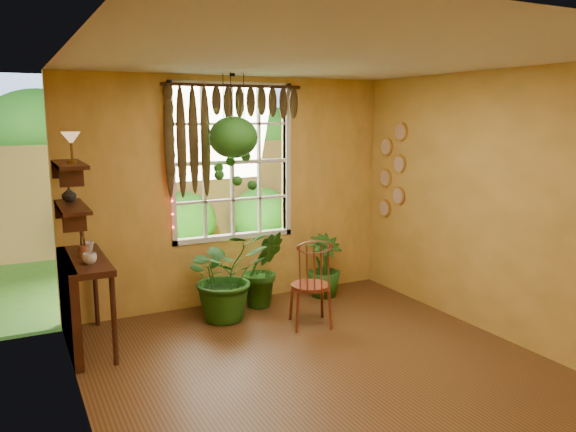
% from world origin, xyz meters
% --- Properties ---
extents(floor, '(4.50, 4.50, 0.00)m').
position_xyz_m(floor, '(0.00, 0.00, 0.00)').
color(floor, brown).
rests_on(floor, ground).
extents(ceiling, '(4.50, 4.50, 0.00)m').
position_xyz_m(ceiling, '(0.00, 0.00, 2.70)').
color(ceiling, silver).
rests_on(ceiling, wall_back).
extents(wall_back, '(4.00, 0.00, 4.00)m').
position_xyz_m(wall_back, '(0.00, 2.25, 1.35)').
color(wall_back, gold).
rests_on(wall_back, floor).
extents(wall_left, '(0.00, 4.50, 4.50)m').
position_xyz_m(wall_left, '(-2.00, 0.00, 1.35)').
color(wall_left, gold).
rests_on(wall_left, floor).
extents(wall_right, '(0.00, 4.50, 4.50)m').
position_xyz_m(wall_right, '(2.00, 0.00, 1.35)').
color(wall_right, gold).
rests_on(wall_right, floor).
extents(window, '(1.52, 0.10, 1.86)m').
position_xyz_m(window, '(0.00, 2.28, 1.70)').
color(window, silver).
rests_on(window, wall_back).
extents(valance_vine, '(1.70, 0.12, 1.10)m').
position_xyz_m(valance_vine, '(-0.08, 2.16, 2.28)').
color(valance_vine, '#3D1C10').
rests_on(valance_vine, window).
extents(string_lights, '(0.03, 0.03, 1.54)m').
position_xyz_m(string_lights, '(-0.76, 2.19, 1.75)').
color(string_lights, '#FF2633').
rests_on(string_lights, window).
extents(wall_plates, '(0.04, 0.32, 1.10)m').
position_xyz_m(wall_plates, '(1.98, 1.79, 1.55)').
color(wall_plates, beige).
rests_on(wall_plates, wall_right).
extents(counter_ledge, '(0.40, 1.20, 0.90)m').
position_xyz_m(counter_ledge, '(-1.91, 1.60, 0.55)').
color(counter_ledge, '#3D1C10').
rests_on(counter_ledge, floor).
extents(shelf_lower, '(0.25, 0.90, 0.04)m').
position_xyz_m(shelf_lower, '(-1.88, 1.60, 1.40)').
color(shelf_lower, '#3D1C10').
rests_on(shelf_lower, wall_left).
extents(shelf_upper, '(0.25, 0.90, 0.04)m').
position_xyz_m(shelf_upper, '(-1.88, 1.60, 1.80)').
color(shelf_upper, '#3D1C10').
rests_on(shelf_upper, wall_left).
extents(backyard, '(14.00, 10.00, 12.00)m').
position_xyz_m(backyard, '(0.24, 6.87, 1.28)').
color(backyard, '#2A5A19').
rests_on(backyard, ground).
extents(windsor_chair, '(0.52, 0.54, 1.12)m').
position_xyz_m(windsor_chair, '(0.42, 1.09, 0.32)').
color(windsor_chair, brown).
rests_on(windsor_chair, floor).
extents(potted_plant_left, '(0.95, 0.83, 1.01)m').
position_xyz_m(potted_plant_left, '(-0.32, 1.70, 0.50)').
color(potted_plant_left, '#1B4312').
rests_on(potted_plant_left, floor).
extents(potted_plant_mid, '(0.55, 0.47, 0.91)m').
position_xyz_m(potted_plant_mid, '(0.23, 1.92, 0.46)').
color(potted_plant_mid, '#1B4312').
rests_on(potted_plant_mid, floor).
extents(potted_plant_right, '(0.47, 0.47, 0.78)m').
position_xyz_m(potted_plant_right, '(1.06, 1.91, 0.39)').
color(potted_plant_right, '#1B4312').
rests_on(potted_plant_right, floor).
extents(hanging_basket, '(0.54, 0.54, 1.29)m').
position_xyz_m(hanging_basket, '(-0.14, 1.87, 1.95)').
color(hanging_basket, black).
rests_on(hanging_basket, ceiling).
extents(cup_a, '(0.16, 0.16, 0.10)m').
position_xyz_m(cup_a, '(-1.78, 1.34, 0.95)').
color(cup_a, silver).
rests_on(cup_a, counter_ledge).
extents(cup_b, '(0.11, 0.11, 0.10)m').
position_xyz_m(cup_b, '(-1.72, 1.85, 0.95)').
color(cup_b, beige).
rests_on(cup_b, counter_ledge).
extents(brush_jar, '(0.10, 0.10, 0.35)m').
position_xyz_m(brush_jar, '(-1.80, 1.62, 1.04)').
color(brush_jar, brown).
rests_on(brush_jar, counter_ledge).
extents(shelf_vase, '(0.17, 0.17, 0.14)m').
position_xyz_m(shelf_vase, '(-1.87, 1.86, 1.49)').
color(shelf_vase, '#B2AD99').
rests_on(shelf_vase, shelf_lower).
extents(tiffany_lamp, '(0.17, 0.17, 0.28)m').
position_xyz_m(tiffany_lamp, '(-1.86, 1.45, 2.03)').
color(tiffany_lamp, brown).
rests_on(tiffany_lamp, shelf_upper).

